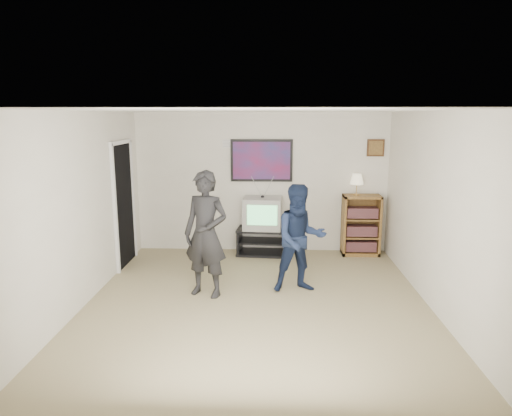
# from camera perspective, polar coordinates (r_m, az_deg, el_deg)

# --- Properties ---
(room_shell) EXTENTS (4.51, 5.00, 2.51)m
(room_shell) POSITION_cam_1_polar(r_m,az_deg,el_deg) (6.09, 0.20, 0.22)
(room_shell) COLOR #8B7E58
(room_shell) RESTS_ON ground
(media_stand) EXTENTS (0.99, 0.60, 0.47)m
(media_stand) POSITION_cam_1_polar(r_m,az_deg,el_deg) (8.15, 1.02, -4.16)
(media_stand) COLOR black
(media_stand) RESTS_ON room_shell
(crt_television) EXTENTS (0.69, 0.59, 0.56)m
(crt_television) POSITION_cam_1_polar(r_m,az_deg,el_deg) (8.03, 0.82, -0.62)
(crt_television) COLOR #9C9D98
(crt_television) RESTS_ON media_stand
(bookshelf) EXTENTS (0.65, 0.37, 1.07)m
(bookshelf) POSITION_cam_1_polar(r_m,az_deg,el_deg) (8.28, 12.97, -2.09)
(bookshelf) COLOR brown
(bookshelf) RESTS_ON room_shell
(table_lamp) EXTENTS (0.23, 0.23, 0.37)m
(table_lamp) POSITION_cam_1_polar(r_m,az_deg,el_deg) (8.15, 12.47, 2.89)
(table_lamp) COLOR beige
(table_lamp) RESTS_ON bookshelf
(person_tall) EXTENTS (0.73, 0.60, 1.73)m
(person_tall) POSITION_cam_1_polar(r_m,az_deg,el_deg) (6.21, -6.29, -3.27)
(person_tall) COLOR black
(person_tall) RESTS_ON room_shell
(person_short) EXTENTS (0.84, 0.71, 1.52)m
(person_short) POSITION_cam_1_polar(r_m,az_deg,el_deg) (6.37, 5.52, -3.83)
(person_short) COLOR #16213E
(person_short) RESTS_ON room_shell
(controller_left) EXTENTS (0.09, 0.13, 0.04)m
(controller_left) POSITION_cam_1_polar(r_m,az_deg,el_deg) (6.34, -6.62, 0.35)
(controller_left) COLOR white
(controller_left) RESTS_ON person_tall
(controller_right) EXTENTS (0.06, 0.13, 0.04)m
(controller_right) POSITION_cam_1_polar(r_m,az_deg,el_deg) (6.57, 5.43, -0.96)
(controller_right) COLOR white
(controller_right) RESTS_ON person_short
(poster) EXTENTS (1.10, 0.03, 0.75)m
(poster) POSITION_cam_1_polar(r_m,az_deg,el_deg) (8.13, 0.70, 5.95)
(poster) COLOR black
(poster) RESTS_ON room_shell
(air_vent) EXTENTS (0.28, 0.02, 0.14)m
(air_vent) POSITION_cam_1_polar(r_m,az_deg,el_deg) (8.15, -3.21, 8.06)
(air_vent) COLOR white
(air_vent) RESTS_ON room_shell
(small_picture) EXTENTS (0.30, 0.03, 0.30)m
(small_picture) POSITION_cam_1_polar(r_m,az_deg,el_deg) (8.32, 14.73, 7.29)
(small_picture) COLOR #462B16
(small_picture) RESTS_ON room_shell
(doorway) EXTENTS (0.03, 0.85, 2.00)m
(doorway) POSITION_cam_1_polar(r_m,az_deg,el_deg) (7.75, -16.23, 0.34)
(doorway) COLOR black
(doorway) RESTS_ON room_shell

